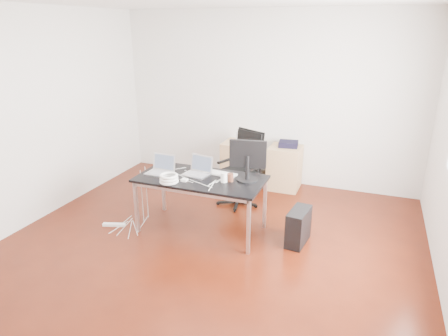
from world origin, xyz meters
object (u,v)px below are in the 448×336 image
(office_chair, at_px, (242,165))
(pc_tower, at_px, (298,227))
(filing_cabinet_left, at_px, (239,162))
(desk, at_px, (201,182))
(filing_cabinet_right, at_px, (285,168))

(office_chair, distance_m, pc_tower, 1.42)
(pc_tower, bearing_deg, filing_cabinet_left, 135.24)
(office_chair, relative_size, pc_tower, 2.40)
(office_chair, distance_m, filing_cabinet_left, 0.90)
(filing_cabinet_left, bearing_deg, pc_tower, -51.40)
(desk, bearing_deg, filing_cabinet_right, 69.37)
(filing_cabinet_left, distance_m, pc_tower, 2.18)
(office_chair, xyz_separation_m, pc_tower, (1.03, -0.90, -0.39))
(desk, height_order, filing_cabinet_right, desk)
(pc_tower, bearing_deg, desk, -168.24)
(desk, bearing_deg, pc_tower, 5.11)
(office_chair, bearing_deg, pc_tower, -16.23)
(desk, xyz_separation_m, office_chair, (0.22, 1.01, -0.07))
(desk, height_order, office_chair, office_chair)
(desk, height_order, filing_cabinet_left, desk)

